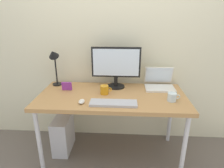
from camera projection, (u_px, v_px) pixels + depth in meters
The scene contains 12 objects.
ground_plane at pixel (112, 154), 2.29m from camera, with size 6.00×6.00×0.00m, color #665B51.
back_wall at pixel (114, 36), 2.23m from camera, with size 4.40×0.04×2.60m, color beige.
desk at pixel (112, 100), 2.05m from camera, with size 1.52×0.72×0.75m.
monitor at pixel (116, 65), 2.14m from camera, with size 0.54×0.20×0.46m.
laptop at pixel (159, 83), 2.21m from camera, with size 0.32×0.28×0.22m.
desk_lamp at pixel (54, 59), 2.17m from camera, with size 0.11×0.16×0.44m.
keyboard at pixel (113, 103), 1.81m from camera, with size 0.44×0.14×0.02m, color #B2B2B7.
mouse at pixel (82, 101), 1.83m from camera, with size 0.06×0.09×0.03m, color silver.
coffee_mug at pixel (105, 90), 2.03m from camera, with size 0.12×0.09×0.09m.
glass_cup at pixel (172, 97), 1.87m from camera, with size 0.12×0.09×0.08m.
photo_frame at pixel (67, 86), 2.13m from camera, with size 0.11×0.02×0.09m, color purple.
computer_tower at pixel (63, 134), 2.30m from camera, with size 0.18×0.36×0.42m, color silver.
Camera 1 is at (0.11, -1.85, 1.56)m, focal length 31.30 mm.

